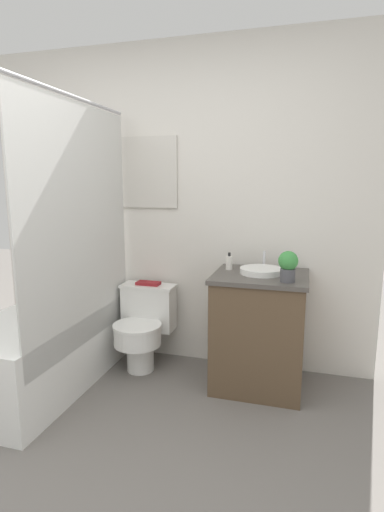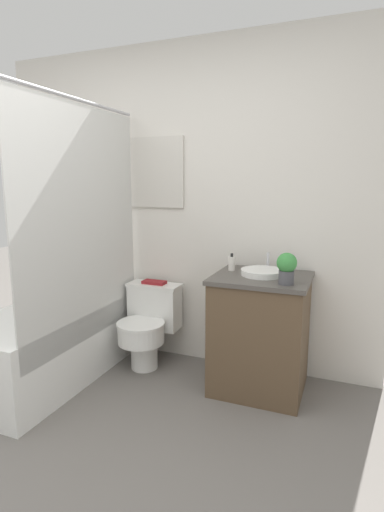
{
  "view_description": "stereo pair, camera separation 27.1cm",
  "coord_description": "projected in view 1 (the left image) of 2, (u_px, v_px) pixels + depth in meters",
  "views": [
    {
      "loc": [
        1.04,
        -1.18,
        1.44
      ],
      "look_at": [
        0.3,
        1.39,
        0.95
      ],
      "focal_mm": 28.0,
      "sensor_mm": 36.0,
      "label": 1
    },
    {
      "loc": [
        1.29,
        -1.09,
        1.44
      ],
      "look_at": [
        0.3,
        1.39,
        0.95
      ],
      "focal_mm": 28.0,
      "sensor_mm": 36.0,
      "label": 2
    }
  ],
  "objects": [
    {
      "name": "soap_bottle",
      "position": [
        229.0,
        263.0,
        2.89
      ],
      "size": [
        0.05,
        0.05,
        0.13
      ],
      "color": "silver",
      "rests_on": "vanity"
    },
    {
      "name": "toilet",
      "position": [
        143.0,
        324.0,
        3.13
      ],
      "size": [
        0.43,
        0.52,
        0.64
      ],
      "color": "white",
      "rests_on": "ground_plane"
    },
    {
      "name": "vanity",
      "position": [
        259.0,
        330.0,
        2.83
      ],
      "size": [
        0.64,
        0.58,
        0.82
      ],
      "color": "brown",
      "rests_on": "ground_plane"
    },
    {
      "name": "potted_plant",
      "position": [
        288.0,
        265.0,
        2.53
      ],
      "size": [
        0.13,
        0.13,
        0.2
      ],
      "color": "#4C4C51",
      "rests_on": "vanity"
    },
    {
      "name": "wall_back",
      "position": [
        172.0,
        206.0,
        3.19
      ],
      "size": [
        3.15,
        0.07,
        2.5
      ],
      "color": "silver",
      "rests_on": "ground_plane"
    },
    {
      "name": "sink",
      "position": [
        261.0,
        271.0,
        2.77
      ],
      "size": [
        0.3,
        0.33,
        0.13
      ],
      "color": "white",
      "rests_on": "vanity"
    },
    {
      "name": "book_on_tank",
      "position": [
        148.0,
        283.0,
        3.18
      ],
      "size": [
        0.19,
        0.1,
        0.02
      ],
      "color": "maroon",
      "rests_on": "toilet"
    },
    {
      "name": "shower_area",
      "position": [
        47.0,
        343.0,
        2.87
      ],
      "size": [
        0.69,
        1.4,
        1.98
      ],
      "color": "white",
      "rests_on": "ground_plane"
    }
  ]
}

